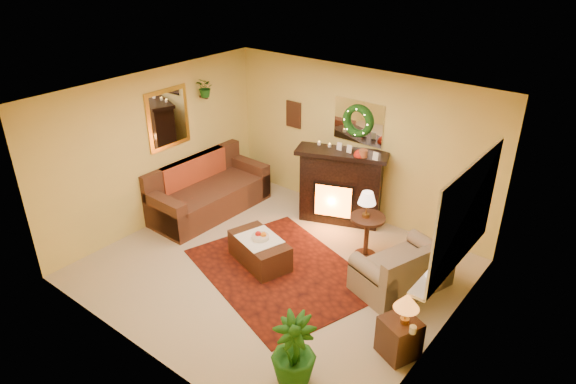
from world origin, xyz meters
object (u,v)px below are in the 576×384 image
Objects in this scene: sofa at (209,189)px; side_table_round at (366,238)px; coffee_table at (260,251)px; fireplace at (341,192)px; end_table_square at (399,336)px; loveseat at (403,262)px.

sofa reaches higher than side_table_round.
sofa is 2.21× the size of coffee_table.
fireplace is 1.94× the size of side_table_round.
end_table_square is 0.50× the size of coffee_table.
side_table_round reaches higher than end_table_square.
end_table_square is (2.30, -2.26, -0.28)m from fireplace.
side_table_round is 0.70× the size of coffee_table.
coffee_table is at bearing -139.28° from loveseat.
sofa is at bearing 176.53° from coffee_table.
end_table_square is at bearing 8.08° from coffee_table.
sofa is 4.42× the size of end_table_square.
sofa is at bearing -170.74° from side_table_round.
side_table_round is at bearing 10.80° from sofa.
fireplace reaches higher than coffee_table.
loveseat is (1.72, -1.06, -0.13)m from fireplace.
side_table_round is at bearing -57.97° from fireplace.
sofa is 2.97m from side_table_round.
fireplace is 1.01× the size of loveseat.
side_table_round is (-0.79, 0.37, -0.09)m from loveseat.
fireplace is 3.23m from end_table_square.
loveseat is (3.72, 0.11, -0.01)m from sofa.
loveseat is at bearing 3.26° from sofa.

